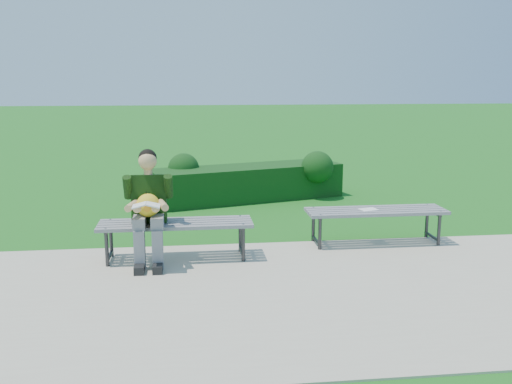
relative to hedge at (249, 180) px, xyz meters
name	(u,v)px	position (x,y,z in m)	size (l,w,h in m)	color
ground	(269,244)	(-0.04, -2.83, -0.35)	(80.00, 80.00, 0.00)	#347E26
walkway	(294,292)	(-0.04, -4.58, -0.34)	(30.00, 3.50, 0.02)	#B6B09A
hedge	(249,180)	(0.00, 0.00, 0.00)	(3.52, 1.78, 0.86)	#143D17
bench_left	(176,226)	(-1.23, -3.37, 0.07)	(1.80, 0.50, 0.46)	gray
bench_right	(376,214)	(1.33, -3.01, 0.07)	(1.80, 0.50, 0.46)	gray
seated_boy	(149,204)	(-1.53, -3.46, 0.37)	(0.56, 0.76, 1.31)	slate
paper_sheet	(369,209)	(1.23, -3.01, 0.13)	(0.25, 0.21, 0.01)	white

